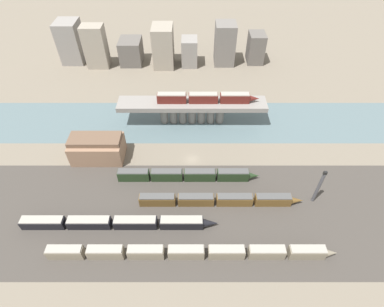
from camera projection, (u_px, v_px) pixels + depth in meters
ground_plane at (192, 160)px, 110.83m from camera, size 400.00×400.00×0.00m
railbed_yard at (192, 215)px, 93.83m from camera, size 280.00×42.00×0.01m
river_water at (192, 122)px, 126.66m from camera, size 320.00×27.09×0.01m
bridge at (192, 107)px, 121.46m from camera, size 59.79×9.04×10.03m
train_on_bridge at (207, 98)px, 118.21m from camera, size 40.50×2.95×3.99m
train_yard_near at (190, 252)px, 82.73m from camera, size 80.42×2.72×4.17m
train_yard_mid at (118, 223)px, 89.76m from camera, size 59.14×3.00×3.58m
train_yard_far at (219, 200)px, 95.49m from camera, size 52.39×2.71×3.96m
train_yard_outer at (186, 175)px, 102.74m from camera, size 48.60×2.73×4.20m
warehouse_building at (97, 148)px, 108.62m from camera, size 18.65×10.58×9.66m
signal_tower at (318, 187)px, 92.93m from camera, size 1.00×0.99×14.02m
city_block_far_left at (71, 42)px, 157.05m from camera, size 11.17×12.87×21.17m
city_block_left at (95, 47)px, 152.74m from camera, size 10.99×8.02×21.42m
city_block_center at (131, 51)px, 158.69m from camera, size 11.21×13.52×12.50m
city_block_right at (163, 46)px, 153.88m from camera, size 10.40×13.46×20.64m
city_block_far_right at (189, 52)px, 156.60m from camera, size 8.13×10.41×14.09m
city_block_tall at (225, 44)px, 155.57m from camera, size 10.34×11.62×21.01m
city_block_low at (256, 48)px, 158.59m from camera, size 8.27×10.88×15.25m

